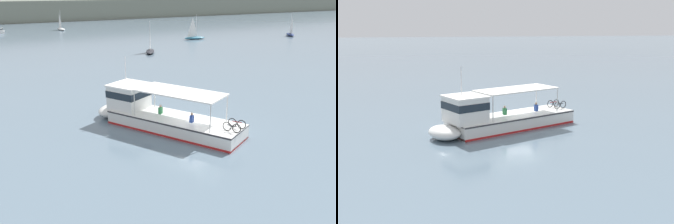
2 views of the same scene
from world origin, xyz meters
The scene contains 6 objects.
ground_plane centered at (0.00, 0.00, 0.00)m, with size 400.00×400.00×0.00m, color slate.
ferry_main centered at (-2.42, 2.27, 1.01)m, with size 8.41×12.76×5.32m.
sailboat_horizon_east centered at (13.82, 34.01, 0.54)m, with size 3.70×4.82×5.40m.
sailboat_off_bow centered at (54.46, 39.02, 0.54)m, with size 3.86×4.75×5.40m.
sailboat_near_starboard centered at (10.66, 79.86, 0.54)m, with size 1.62×4.86×5.40m.
sailboat_far_right centered at (31.07, 45.46, 0.54)m, with size 4.99×2.48×5.40m.
Camera 1 is at (-15.43, -21.32, 10.32)m, focal length 38.51 mm.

